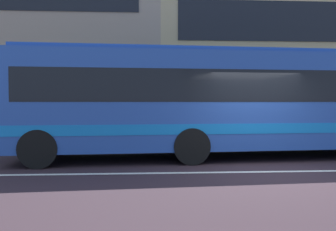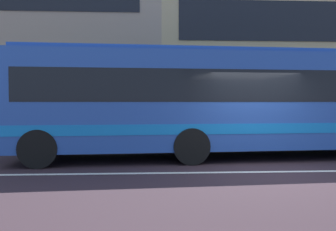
# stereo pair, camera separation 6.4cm
# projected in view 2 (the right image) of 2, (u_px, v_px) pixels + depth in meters

# --- Properties ---
(ground_plane) EXTENTS (160.00, 160.00, 0.00)m
(ground_plane) POSITION_uv_depth(u_px,v_px,m) (270.00, 172.00, 8.62)
(ground_plane) COLOR #312228
(lane_centre_line) EXTENTS (60.00, 0.16, 0.01)m
(lane_centre_line) POSITION_uv_depth(u_px,v_px,m) (270.00, 172.00, 8.62)
(lane_centre_line) COLOR silver
(lane_centre_line) RESTS_ON ground_plane
(hedge_row_far) EXTENTS (18.76, 1.10, 1.19)m
(hedge_row_far) POSITION_uv_depth(u_px,v_px,m) (172.00, 129.00, 14.35)
(hedge_row_far) COLOR #316322
(hedge_row_far) RESTS_ON ground_plane
(apartment_block_right) EXTENTS (20.58, 11.37, 9.69)m
(apartment_block_right) POSITION_uv_depth(u_px,v_px,m) (316.00, 54.00, 23.11)
(apartment_block_right) COLOR tan
(apartment_block_right) RESTS_ON ground_plane
(transit_bus) EXTENTS (11.57, 3.30, 3.23)m
(transit_bus) POSITION_uv_depth(u_px,v_px,m) (207.00, 99.00, 10.77)
(transit_bus) COLOR #23489C
(transit_bus) RESTS_ON ground_plane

